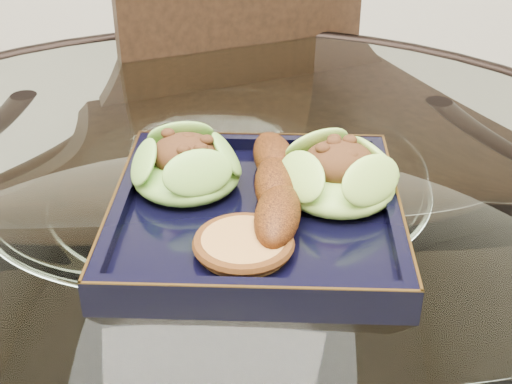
{
  "coord_description": "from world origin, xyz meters",
  "views": [
    {
      "loc": [
        0.07,
        -0.61,
        1.15
      ],
      "look_at": [
        0.05,
        -0.04,
        0.8
      ],
      "focal_mm": 50.0,
      "sensor_mm": 36.0,
      "label": 1
    }
  ],
  "objects": [
    {
      "name": "crumb_patty",
      "position": [
        0.04,
        -0.1,
        0.79
      ],
      "size": [
        0.09,
        0.09,
        0.01
      ],
      "primitive_type": "cylinder",
      "rotation": [
        0.0,
        0.0,
        0.24
      ],
      "color": "#BF7F3F",
      "rests_on": "navy_plate"
    },
    {
      "name": "roasted_plantain",
      "position": [
        0.07,
        -0.02,
        0.8
      ],
      "size": [
        0.05,
        0.2,
        0.04
      ],
      "primitive_type": "ellipsoid",
      "rotation": [
        0.0,
        0.0,
        1.61
      ],
      "color": "#622B0A",
      "rests_on": "navy_plate"
    },
    {
      "name": "dining_table",
      "position": [
        -0.0,
        -0.0,
        0.6
      ],
      "size": [
        1.13,
        1.13,
        0.77
      ],
      "color": "white",
      "rests_on": "ground"
    },
    {
      "name": "lettuce_wrap_left",
      "position": [
        -0.02,
        0.01,
        0.8
      ],
      "size": [
        0.12,
        0.12,
        0.04
      ],
      "primitive_type": "ellipsoid",
      "rotation": [
        0.0,
        0.0,
        -0.11
      ],
      "color": "#57A530",
      "rests_on": "navy_plate"
    },
    {
      "name": "lettuce_wrap_right",
      "position": [
        0.13,
        -0.01,
        0.8
      ],
      "size": [
        0.13,
        0.13,
        0.04
      ],
      "primitive_type": "ellipsoid",
      "rotation": [
        0.0,
        0.0,
        0.15
      ],
      "color": "#6BA830",
      "rests_on": "navy_plate"
    },
    {
      "name": "navy_plate",
      "position": [
        0.05,
        -0.04,
        0.77
      ],
      "size": [
        0.27,
        0.27,
        0.02
      ],
      "primitive_type": "cube",
      "rotation": [
        0.0,
        0.0,
        -0.0
      ],
      "color": "black",
      "rests_on": "dining_table"
    },
    {
      "name": "dining_chair",
      "position": [
        0.06,
        0.39,
        0.55
      ],
      "size": [
        0.56,
        0.56,
        0.98
      ],
      "rotation": [
        0.0,
        0.0,
        0.42
      ],
      "color": "#321D10",
      "rests_on": "ground"
    }
  ]
}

